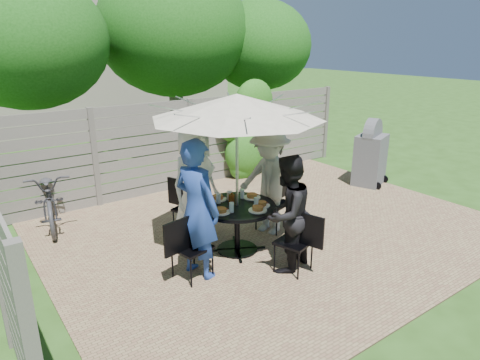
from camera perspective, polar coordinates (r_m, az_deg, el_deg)
backyard_envelope at (r=15.55m, az=-20.38°, el=15.77°), size 60.00×60.00×5.00m
patio_table at (r=6.21m, az=-0.38°, el=-5.24°), size 1.39×1.39×0.73m
umbrella at (r=5.76m, az=-0.42°, el=9.77°), size 2.96×2.96×2.31m
chair_back at (r=6.89m, az=-6.76°, el=-5.10°), size 0.56×0.68×0.89m
person_back at (r=6.58m, az=-6.11°, el=-0.33°), size 1.01×0.80×1.80m
chair_left at (r=5.67m, az=-6.48°, el=-10.53°), size 0.68×0.50×0.89m
person_left at (r=5.47m, az=-5.74°, el=-3.94°), size 0.62×0.78×1.86m
chair_front at (r=5.84m, az=7.24°, el=-9.71°), size 0.53×0.67×0.88m
person_front at (r=5.67m, az=6.28°, el=-4.54°), size 0.92×0.81×1.60m
chair_right at (r=7.03m, az=4.47°, el=-4.42°), size 0.72×0.57×0.94m
person_right at (r=6.72m, az=3.95°, el=-0.17°), size 0.94×1.26×1.74m
plate_back at (r=6.33m, az=-2.97°, el=-2.40°), size 0.26×0.26×0.06m
plate_left at (r=5.86m, az=-2.55°, el=-4.14°), size 0.26×0.26×0.06m
plate_front at (r=5.92m, az=2.37°, el=-3.90°), size 0.26×0.26×0.06m
plate_right at (r=6.39m, az=1.59°, el=-2.19°), size 0.26×0.26×0.06m
plate_extra at (r=6.09m, az=2.89°, el=-3.26°), size 0.24×0.24×0.06m
glass_back at (r=6.18m, az=-2.89°, el=-2.48°), size 0.07×0.07×0.14m
glass_left at (r=5.85m, az=-1.14°, el=-3.67°), size 0.07×0.07×0.14m
glass_front at (r=6.04m, az=2.17°, el=-2.98°), size 0.07×0.07×0.14m
glass_right at (r=6.35m, az=0.30°, el=-1.86°), size 0.07×0.07×0.14m
syrup_jug at (r=6.08m, az=-1.11°, el=-2.70°), size 0.09×0.09×0.16m
coffee_cup at (r=6.31m, az=-1.41°, el=-2.12°), size 0.08×0.08×0.12m
bicycle at (r=7.77m, az=-24.02°, el=-2.11°), size 1.00×1.96×0.98m
bbq_grill at (r=9.48m, az=17.01°, el=3.21°), size 0.85×0.76×1.44m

